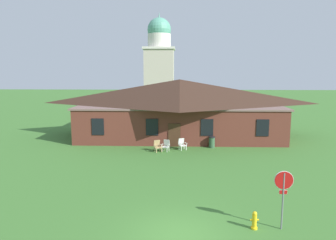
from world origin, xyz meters
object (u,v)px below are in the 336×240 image
at_px(lawn_chair_left_end, 182,144).
at_px(trash_bin, 212,142).
at_px(lawn_chair_by_porch, 158,146).
at_px(fire_hydrant, 254,221).
at_px(stop_sign, 283,188).
at_px(lawn_chair_near_door, 166,145).

height_order(lawn_chair_left_end, trash_bin, trash_bin).
xyz_separation_m(lawn_chair_by_porch, fire_hydrant, (5.06, -12.88, -0.12)).
xyz_separation_m(lawn_chair_left_end, fire_hydrant, (3.01, -13.67, -0.12)).
height_order(stop_sign, lawn_chair_by_porch, stop_sign).
bearing_deg(stop_sign, lawn_chair_near_door, 112.97).
distance_m(lawn_chair_near_door, lawn_chair_left_end, 1.49).
relative_size(lawn_chair_near_door, fire_hydrant, 1.21).
bearing_deg(fire_hydrant, stop_sign, 1.58).
height_order(stop_sign, lawn_chair_near_door, stop_sign).
relative_size(lawn_chair_by_porch, lawn_chair_near_door, 1.00).
relative_size(lawn_chair_by_porch, fire_hydrant, 1.21).
distance_m(stop_sign, lawn_chair_by_porch, 14.33).
bearing_deg(lawn_chair_left_end, lawn_chair_near_door, -156.00).
bearing_deg(lawn_chair_by_porch, trash_bin, 18.24).
relative_size(stop_sign, trash_bin, 2.63).
distance_m(lawn_chair_by_porch, fire_hydrant, 13.84).
xyz_separation_m(lawn_chair_by_porch, trash_bin, (4.68, 1.54, -0.00)).
bearing_deg(fire_hydrant, lawn_chair_left_end, 102.40).
relative_size(fire_hydrant, trash_bin, 0.81).
relative_size(lawn_chair_near_door, lawn_chair_left_end, 1.00).
bearing_deg(lawn_chair_near_door, stop_sign, -67.03).
distance_m(stop_sign, lawn_chair_near_door, 14.22).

